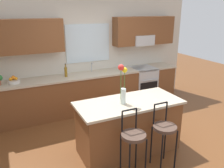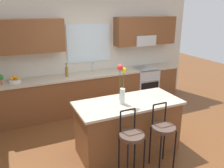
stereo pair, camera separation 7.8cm
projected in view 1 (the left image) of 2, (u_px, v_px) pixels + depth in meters
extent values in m
plane|color=brown|center=(127.00, 142.00, 4.40)|extent=(14.00, 14.00, 0.00)
cube|color=beige|center=(87.00, 53.00, 5.74)|extent=(5.60, 0.12, 2.70)
cube|color=brown|center=(23.00, 37.00, 4.79)|extent=(1.65, 0.34, 0.70)
cube|color=brown|center=(144.00, 31.00, 5.99)|extent=(1.65, 0.34, 0.70)
cube|color=silver|center=(88.00, 43.00, 5.61)|extent=(1.10, 0.03, 0.90)
cube|color=#B7BABC|center=(142.00, 40.00, 6.01)|extent=(0.56, 0.36, 0.26)
cube|color=brown|center=(94.00, 92.00, 5.72)|extent=(4.50, 0.60, 0.88)
cube|color=#BCAD93|center=(93.00, 74.00, 5.58)|extent=(4.56, 0.64, 0.04)
cube|color=#B7BABC|center=(94.00, 76.00, 5.60)|extent=(0.54, 0.38, 0.11)
cylinder|color=#B7BABC|center=(92.00, 67.00, 5.68)|extent=(0.02, 0.02, 0.22)
cylinder|color=#B7BABC|center=(92.00, 63.00, 5.60)|extent=(0.02, 0.12, 0.02)
cube|color=#B7BABC|center=(143.00, 84.00, 6.27)|extent=(0.60, 0.60, 0.92)
cube|color=black|center=(149.00, 89.00, 6.04)|extent=(0.52, 0.02, 0.40)
cylinder|color=#B7BABC|center=(150.00, 80.00, 5.92)|extent=(0.50, 0.02, 0.02)
cube|color=brown|center=(128.00, 127.00, 4.04)|extent=(1.70, 0.74, 0.88)
cube|color=#BCAD93|center=(129.00, 103.00, 3.90)|extent=(1.78, 0.82, 0.04)
cylinder|color=black|center=(129.00, 165.00, 3.26)|extent=(0.02, 0.02, 0.66)
cylinder|color=black|center=(146.00, 159.00, 3.37)|extent=(0.02, 0.02, 0.66)
cylinder|color=black|center=(121.00, 154.00, 3.49)|extent=(0.02, 0.02, 0.66)
cylinder|color=black|center=(136.00, 150.00, 3.60)|extent=(0.02, 0.02, 0.66)
cylinder|color=#4C382D|center=(134.00, 136.00, 3.32)|extent=(0.36, 0.36, 0.05)
cylinder|color=black|center=(122.00, 122.00, 3.33)|extent=(0.02, 0.02, 0.32)
cylinder|color=black|center=(136.00, 118.00, 3.42)|extent=(0.02, 0.02, 0.32)
cylinder|color=black|center=(130.00, 110.00, 3.32)|extent=(0.23, 0.02, 0.02)
cylinder|color=black|center=(162.00, 154.00, 3.48)|extent=(0.02, 0.02, 0.66)
cylinder|color=black|center=(176.00, 150.00, 3.59)|extent=(0.02, 0.02, 0.66)
cylinder|color=black|center=(151.00, 145.00, 3.71)|extent=(0.02, 0.02, 0.66)
cylinder|color=black|center=(165.00, 141.00, 3.82)|extent=(0.02, 0.02, 0.66)
cylinder|color=#4C382D|center=(165.00, 127.00, 3.54)|extent=(0.36, 0.36, 0.05)
cylinder|color=black|center=(154.00, 114.00, 3.55)|extent=(0.02, 0.02, 0.32)
cylinder|color=black|center=(166.00, 112.00, 3.65)|extent=(0.02, 0.02, 0.32)
cylinder|color=black|center=(161.00, 103.00, 3.55)|extent=(0.23, 0.02, 0.02)
cylinder|color=silver|center=(123.00, 96.00, 3.78)|extent=(0.09, 0.09, 0.26)
cylinder|color=#3D722D|center=(124.00, 85.00, 3.73)|extent=(0.01, 0.01, 0.49)
sphere|color=yellow|center=(125.00, 70.00, 3.65)|extent=(0.08, 0.08, 0.08)
cylinder|color=#3D722D|center=(121.00, 84.00, 3.70)|extent=(0.01, 0.01, 0.54)
sphere|color=red|center=(121.00, 67.00, 3.61)|extent=(0.10, 0.10, 0.10)
cylinder|color=silver|center=(14.00, 82.00, 4.84)|extent=(0.24, 0.24, 0.06)
sphere|color=orange|center=(16.00, 78.00, 4.84)|extent=(0.07, 0.07, 0.07)
sphere|color=orange|center=(13.00, 78.00, 4.87)|extent=(0.07, 0.07, 0.07)
sphere|color=orange|center=(11.00, 79.00, 4.80)|extent=(0.07, 0.07, 0.07)
sphere|color=orange|center=(13.00, 77.00, 4.81)|extent=(0.08, 0.08, 0.08)
cylinder|color=olive|center=(66.00, 72.00, 5.27)|extent=(0.06, 0.06, 0.22)
cylinder|color=olive|center=(65.00, 66.00, 5.22)|extent=(0.03, 0.03, 0.07)
cylinder|color=black|center=(65.00, 64.00, 5.21)|extent=(0.03, 0.03, 0.02)
sphere|color=#2D7A33|center=(0.00, 78.00, 4.69)|extent=(0.11, 0.11, 0.11)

